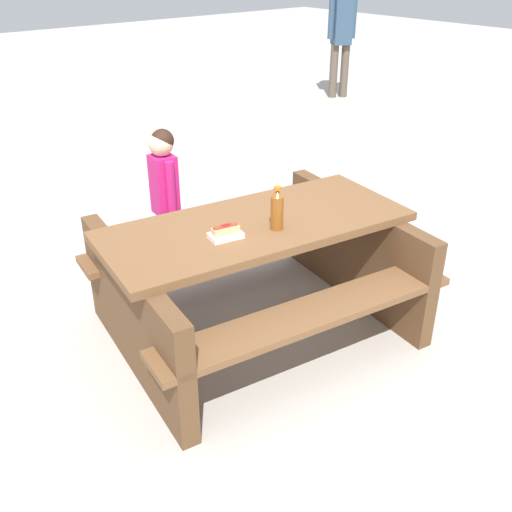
{
  "coord_description": "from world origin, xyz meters",
  "views": [
    {
      "loc": [
        1.97,
        2.35,
        2.18
      ],
      "look_at": [
        0.0,
        0.0,
        0.52
      ],
      "focal_mm": 41.02,
      "sensor_mm": 36.0,
      "label": 1
    }
  ],
  "objects_px": {
    "soda_bottle": "(277,210)",
    "bystander_adult": "(342,21)",
    "picnic_table": "(256,268)",
    "hotdog_tray": "(226,233)",
    "child_in_coat": "(164,185)"
  },
  "relations": [
    {
      "from": "soda_bottle",
      "to": "bystander_adult",
      "type": "xyz_separation_m",
      "value": [
        -5.05,
        -4.18,
        0.26
      ]
    },
    {
      "from": "picnic_table",
      "to": "bystander_adult",
      "type": "bearing_deg",
      "value": -141.57
    },
    {
      "from": "soda_bottle",
      "to": "hotdog_tray",
      "type": "height_order",
      "value": "soda_bottle"
    },
    {
      "from": "soda_bottle",
      "to": "hotdog_tray",
      "type": "xyz_separation_m",
      "value": [
        0.29,
        -0.09,
        -0.09
      ]
    },
    {
      "from": "child_in_coat",
      "to": "picnic_table",
      "type": "bearing_deg",
      "value": 91.86
    },
    {
      "from": "picnic_table",
      "to": "child_in_coat",
      "type": "height_order",
      "value": "child_in_coat"
    },
    {
      "from": "bystander_adult",
      "to": "soda_bottle",
      "type": "bearing_deg",
      "value": 39.6
    },
    {
      "from": "hotdog_tray",
      "to": "child_in_coat",
      "type": "height_order",
      "value": "child_in_coat"
    },
    {
      "from": "bystander_adult",
      "to": "hotdog_tray",
      "type": "bearing_deg",
      "value": 37.41
    },
    {
      "from": "hotdog_tray",
      "to": "child_in_coat",
      "type": "distance_m",
      "value": 1.03
    },
    {
      "from": "soda_bottle",
      "to": "hotdog_tray",
      "type": "distance_m",
      "value": 0.32
    },
    {
      "from": "picnic_table",
      "to": "child_in_coat",
      "type": "bearing_deg",
      "value": -88.14
    },
    {
      "from": "picnic_table",
      "to": "soda_bottle",
      "type": "bearing_deg",
      "value": 101.86
    },
    {
      "from": "hotdog_tray",
      "to": "picnic_table",
      "type": "bearing_deg",
      "value": -168.28
    },
    {
      "from": "picnic_table",
      "to": "soda_bottle",
      "type": "height_order",
      "value": "soda_bottle"
    }
  ]
}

